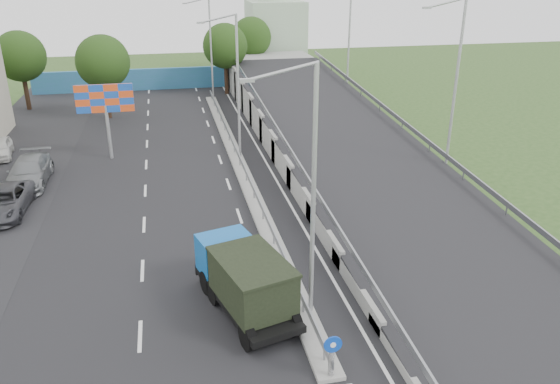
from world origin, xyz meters
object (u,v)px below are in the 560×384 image
object	(u,v)px
billboard	(105,103)
parked_car_c	(3,202)
sign_bollard	(332,356)
parked_car_d	(29,172)
lamp_post_mid	(235,80)
lamp_post_far	(209,43)
church	(275,31)
dump_truck	(244,278)
lamp_post_near	(309,184)

from	to	relation	value
billboard	parked_car_c	size ratio (longest dim) A/B	1.00
sign_bollard	parked_car_d	distance (m)	25.69
lamp_post_mid	parked_car_d	xyz separation A→B (m)	(-13.94, -2.17, -4.96)
lamp_post_far	church	world-z (taller)	church
parked_car_c	parked_car_d	xyz separation A→B (m)	(0.49, 4.64, 0.08)
dump_truck	parked_car_d	world-z (taller)	dump_truck
parked_car_c	lamp_post_mid	bearing A→B (deg)	27.25
sign_bollard	parked_car_d	size ratio (longest dim) A/B	0.29
church	parked_car_c	size ratio (longest dim) A/B	2.51
dump_truck	parked_car_c	world-z (taller)	dump_truck
billboard	parked_car_c	world-z (taller)	billboard
parked_car_d	church	bearing A→B (deg)	56.85
lamp_post_near	sign_bollard	bearing A→B (deg)	-91.64
sign_bollard	lamp_post_near	distance (m)	6.12
lamp_post_far	church	xyz separation A→B (m)	(9.89, 14.00, -0.50)
lamp_post_mid	dump_truck	world-z (taller)	lamp_post_mid
sign_bollard	parked_car_d	world-z (taller)	sign_bollard
church	dump_truck	bearing A→B (deg)	-103.01
sign_bollard	dump_truck	xyz separation A→B (m)	(-2.25, 4.81, 0.47)
lamp_post_mid	parked_car_c	bearing A→B (deg)	-154.72
lamp_post_near	lamp_post_mid	xyz separation A→B (m)	(0.00, 20.00, 0.00)
sign_bollard	dump_truck	world-z (taller)	dump_truck
parked_car_d	billboard	bearing A→B (deg)	41.06
lamp_post_mid	dump_truck	bearing A→B (deg)	-97.07
billboard	parked_car_d	world-z (taller)	billboard
sign_bollard	lamp_post_near	size ratio (longest dim) A/B	0.17
sign_bollard	billboard	size ratio (longest dim) A/B	0.30
lamp_post_far	dump_truck	distance (m)	39.32
lamp_post_far	billboard	bearing A→B (deg)	-116.84
billboard	parked_car_c	distance (m)	10.84
billboard	parked_car_c	bearing A→B (deg)	-121.10
billboard	parked_car_c	xyz separation A→B (m)	(-5.31, -8.81, -3.42)
lamp_post_mid	dump_truck	distance (m)	19.64
billboard	lamp_post_mid	bearing A→B (deg)	-12.38
sign_bollard	lamp_post_far	bearing A→B (deg)	89.86
lamp_post_mid	lamp_post_far	size ratio (longest dim) A/B	1.00
lamp_post_near	parked_car_d	size ratio (longest dim) A/B	1.73
dump_truck	parked_car_d	size ratio (longest dim) A/B	1.12
parked_car_c	billboard	bearing A→B (deg)	60.87
lamp_post_near	dump_truck	bearing A→B (deg)	157.35
lamp_post_near	billboard	distance (m)	23.87
billboard	parked_car_d	bearing A→B (deg)	-139.16
lamp_post_mid	church	size ratio (longest dim) A/B	0.73
sign_bollard	lamp_post_mid	bearing A→B (deg)	89.74
church	parked_car_d	size ratio (longest dim) A/B	2.36
parked_car_c	dump_truck	bearing A→B (deg)	-43.36
lamp_post_near	lamp_post_far	world-z (taller)	same
lamp_post_far	church	size ratio (longest dim) A/B	0.73
parked_car_c	parked_car_d	bearing A→B (deg)	85.98
dump_truck	parked_car_c	bearing A→B (deg)	119.18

